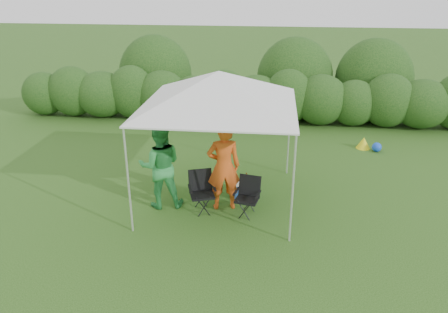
# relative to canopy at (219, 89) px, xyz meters

# --- Properties ---
(ground) EXTENTS (70.00, 70.00, 0.00)m
(ground) POSITION_rel_canopy_xyz_m (0.00, -0.50, -2.46)
(ground) COLOR #345F1E
(hedge) EXTENTS (15.18, 1.53, 1.80)m
(hedge) POSITION_rel_canopy_xyz_m (0.09, 5.50, -1.63)
(hedge) COLOR #284F19
(hedge) RESTS_ON ground
(canopy) EXTENTS (3.10, 3.10, 2.83)m
(canopy) POSITION_rel_canopy_xyz_m (0.00, 0.00, 0.00)
(canopy) COLOR silver
(canopy) RESTS_ON ground
(chair_right) EXTENTS (0.57, 0.53, 0.81)m
(chair_right) POSITION_rel_canopy_xyz_m (0.66, -0.58, -2.01)
(chair_right) COLOR black
(chair_right) RESTS_ON ground
(chair_left) EXTENTS (0.64, 0.61, 0.86)m
(chair_left) POSITION_rel_canopy_xyz_m (-0.31, -0.52, -1.97)
(chair_left) COLOR black
(chair_left) RESTS_ON ground
(man) EXTENTS (0.78, 0.61, 1.89)m
(man) POSITION_rel_canopy_xyz_m (0.14, -0.38, -1.52)
(man) COLOR #DE5119
(man) RESTS_ON ground
(woman) EXTENTS (1.04, 0.89, 1.85)m
(woman) POSITION_rel_canopy_xyz_m (-1.17, -0.44, -1.54)
(woman) COLOR green
(woman) RESTS_ON ground
(cooler) EXTENTS (0.51, 0.43, 0.37)m
(cooler) POSITION_rel_canopy_xyz_m (0.52, 0.13, -2.28)
(cooler) COLOR #2450A7
(cooler) RESTS_ON ground
(bottle) EXTENTS (0.07, 0.07, 0.25)m
(bottle) POSITION_rel_canopy_xyz_m (0.58, 0.09, -1.97)
(bottle) COLOR #592D0C
(bottle) RESTS_ON cooler
(lawn_toy) EXTENTS (0.65, 0.54, 0.33)m
(lawn_toy) POSITION_rel_canopy_xyz_m (3.77, 3.39, -2.31)
(lawn_toy) COLOR yellow
(lawn_toy) RESTS_ON ground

